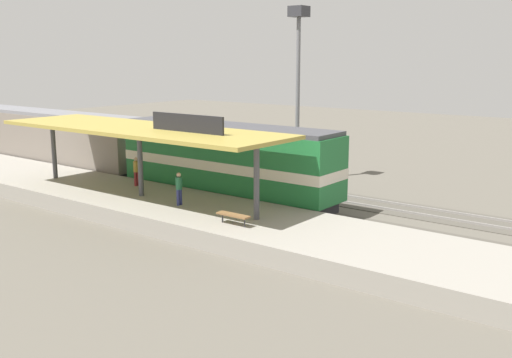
# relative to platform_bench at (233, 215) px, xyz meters

# --- Properties ---
(ground_plane) EXTENTS (120.00, 120.00, 0.00)m
(ground_plane) POSITION_rel_platform_bench_xyz_m (8.00, 7.74, -1.34)
(ground_plane) COLOR #5B564C
(track_near) EXTENTS (3.20, 110.00, 0.16)m
(track_near) POSITION_rel_platform_bench_xyz_m (6.00, 7.74, -1.31)
(track_near) COLOR #4E4941
(track_near) RESTS_ON ground
(track_far) EXTENTS (3.20, 110.00, 0.16)m
(track_far) POSITION_rel_platform_bench_xyz_m (10.60, 7.74, -1.31)
(track_far) COLOR #4E4941
(track_far) RESTS_ON ground
(platform) EXTENTS (6.00, 44.00, 0.90)m
(platform) POSITION_rel_platform_bench_xyz_m (1.40, 7.74, -0.89)
(platform) COLOR gray
(platform) RESTS_ON ground
(station_canopy) EXTENTS (5.20, 18.00, 4.70)m
(station_canopy) POSITION_rel_platform_bench_xyz_m (1.40, 7.65, 3.19)
(station_canopy) COLOR #47474C
(station_canopy) RESTS_ON platform
(platform_bench) EXTENTS (0.44, 1.70, 0.50)m
(platform_bench) POSITION_rel_platform_bench_xyz_m (0.00, 0.00, 0.00)
(platform_bench) COLOR #333338
(platform_bench) RESTS_ON platform
(locomotive) EXTENTS (2.93, 14.43, 4.44)m
(locomotive) POSITION_rel_platform_bench_xyz_m (6.00, 5.44, 1.07)
(locomotive) COLOR #28282D
(locomotive) RESTS_ON track_near
(passenger_carriage_single) EXTENTS (2.90, 20.00, 4.24)m
(passenger_carriage_single) POSITION_rel_platform_bench_xyz_m (6.00, 23.44, 0.97)
(passenger_carriage_single) COLOR #28282D
(passenger_carriage_single) RESTS_ON track_near
(light_mast) EXTENTS (1.10, 1.10, 11.70)m
(light_mast) POSITION_rel_platform_bench_xyz_m (13.80, 5.72, 7.05)
(light_mast) COLOR slate
(light_mast) RESTS_ON ground
(person_waiting) EXTENTS (0.34, 0.34, 1.71)m
(person_waiting) POSITION_rel_platform_bench_xyz_m (3.00, 9.94, 0.51)
(person_waiting) COLOR maroon
(person_waiting) RESTS_ON platform
(person_walking) EXTENTS (0.34, 0.34, 1.71)m
(person_walking) POSITION_rel_platform_bench_xyz_m (1.14, 4.57, 0.51)
(person_walking) COLOR navy
(person_walking) RESTS_ON platform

